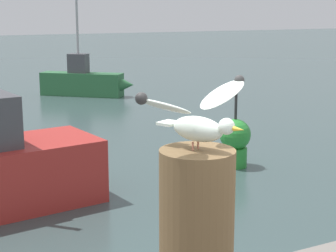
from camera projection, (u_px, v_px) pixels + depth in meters
The scene contains 3 objects.
seagull at pixel (198, 117), 2.15m from camera, with size 0.66×0.39×0.27m.
boat_green at pixel (86, 81), 17.96m from camera, with size 2.71×2.50×4.29m.
channel_buoy at pixel (235, 141), 9.84m from camera, with size 0.56×0.56×1.33m.
Camera 1 is at (-1.99, -2.41, 2.76)m, focal length 59.12 mm.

